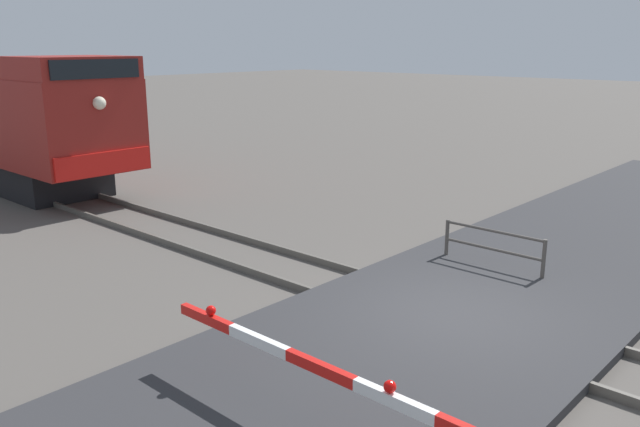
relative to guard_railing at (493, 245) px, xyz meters
The scene contains 5 objects.
ground_plane 2.85m from the guard_railing, 165.51° to the right, with size 160.00×160.00×0.00m, color #514C47.
rail_track_left 3.53m from the guard_railing, 168.46° to the right, with size 0.08×80.00×0.15m, color #59544C.
rail_track_right 2.17m from the guard_railing, 160.60° to the right, with size 0.08×80.00×0.15m, color #59544C.
road_surface 2.84m from the guard_railing, 165.51° to the right, with size 36.00×5.17×0.17m, color #2D2D30.
guard_railing is the anchor object (origin of this frame).
Camera 1 is at (-9.09, -5.17, 4.62)m, focal length 36.26 mm.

